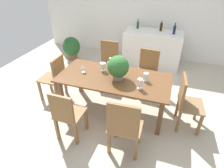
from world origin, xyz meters
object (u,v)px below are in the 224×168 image
Objects in this scene: chair_far_left at (108,61)px; chair_far_right at (147,69)px; dining_table at (114,82)px; wine_bottle_clear at (138,25)px; chair_head_end at (55,76)px; chair_foot_end at (186,100)px; chair_near_right at (124,126)px; wine_glass at (83,67)px; crystal_vase_center_near at (146,77)px; crystal_vase_right at (103,66)px; kitchen_counter at (152,49)px; flower_centerpiece at (118,67)px; crystal_vase_left at (140,83)px; wine_bottle_amber at (174,30)px; wine_bottle_tall at (161,27)px; chair_near_left at (67,114)px; potted_plant_floor at (72,47)px.

chair_far_left is 0.91m from chair_far_right.
dining_table is 2.39m from wine_bottle_clear.
chair_foot_end reaches higher than chair_head_end.
chair_near_right is (0.45, -0.92, -0.09)m from dining_table.
chair_near_right reaches higher than wine_glass.
crystal_vase_center_near is 0.93× the size of crystal_vase_right.
wine_bottle_clear is (-0.47, 0.16, 0.57)m from kitchen_counter.
flower_centerpiece is at bearing -85.66° from wine_bottle_clear.
chair_far_right is 4.97× the size of crystal_vase_left.
chair_far_right is 1.27m from kitchen_counter.
flower_centerpiece is 2.57× the size of crystal_vase_right.
dining_table is at bearing -174.98° from crystal_vase_center_near.
wine_bottle_tall is at bearing 154.72° from wine_bottle_amber.
wine_bottle_clear is (0.36, 3.27, 0.54)m from chair_near_left.
chair_head_end is 2.98m from wine_bottle_tall.
crystal_vase_right is (-0.35, 0.18, -0.12)m from flower_centerpiece.
wine_bottle_clear reaches higher than chair_near_left.
wine_bottle_clear is at bearing 168.87° from wine_bottle_amber.
wine_bottle_clear is at bearing 177.44° from wine_bottle_tall.
chair_near_left is 0.91m from chair_near_right.
chair_far_left is 0.85m from crystal_vase_right.
dining_table is at bearing 156.56° from crystal_vase_left.
chair_near_left is (-0.45, -0.92, -0.13)m from dining_table.
chair_far_left is at bearing -65.83° from chair_near_right.
flower_centerpiece is at bearing -20.71° from dining_table.
chair_far_right is at bearing 63.55° from dining_table.
wine_bottle_tall is at bearing 141.75° from chair_head_end.
chair_far_right is at bearing 96.31° from crystal_vase_center_near.
wine_bottle_amber is (0.96, -0.19, 0.01)m from wine_bottle_clear.
wine_glass is at bearing -97.62° from chair_far_left.
dining_table is at bearing -102.71° from wine_bottle_tall.
chair_near_left is at bearing -106.77° from wine_bottle_tall.
chair_near_left is at bearing -2.16° from chair_near_right.
flower_centerpiece is (0.54, 0.88, 0.46)m from chair_near_left.
crystal_vase_left is (0.42, -0.19, -0.12)m from flower_centerpiece.
chair_foot_end is (0.80, -0.93, 0.02)m from chair_far_right.
crystal_vase_left is (-0.76, -0.21, 0.32)m from chair_foot_end.
chair_head_end is at bearing -178.50° from crystal_vase_center_near.
flower_centerpiece reaches higher than dining_table.
wine_glass is (-0.60, -0.01, 0.21)m from dining_table.
chair_near_right is 1.48× the size of potted_plant_floor.
crystal_vase_left is (0.05, -1.14, 0.33)m from chair_far_right.
flower_centerpiece is (0.08, -0.03, 0.33)m from dining_table.
chair_far_right is at bearing -21.08° from potted_plant_floor.
chair_foot_end is 2.37m from kitchen_counter.
chair_far_right is 0.62× the size of kitchen_counter.
kitchen_counter is at bearing 176.88° from wine_bottle_amber.
chair_near_left is 3.62× the size of wine_bottle_tall.
crystal_vase_right is 0.66× the size of wine_bottle_tall.
flower_centerpiece reaches higher than wine_glass.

